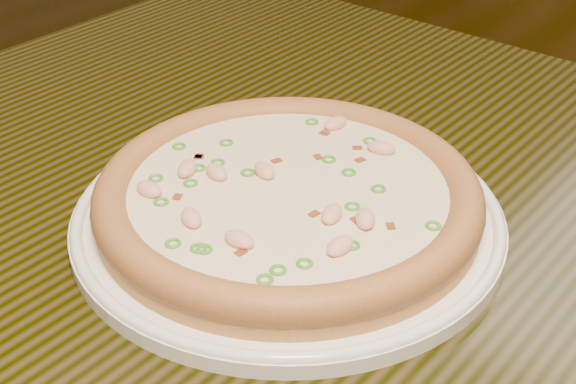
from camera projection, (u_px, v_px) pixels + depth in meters
The scene contains 3 objects.
hero_table at pixel (441, 350), 0.65m from camera, with size 1.20×0.80×0.75m.
plate at pixel (288, 215), 0.62m from camera, with size 0.33×0.33×0.02m.
pizza at pixel (288, 195), 0.61m from camera, with size 0.30×0.30×0.03m.
Camera 1 is at (0.32, -1.05, 1.11)m, focal length 50.00 mm.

